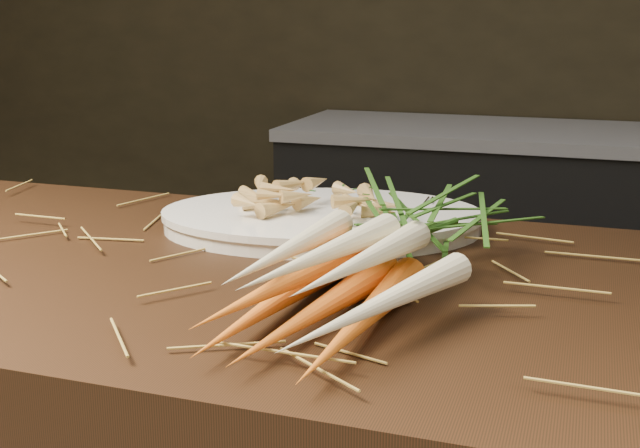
{
  "coord_description": "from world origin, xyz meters",
  "views": [
    {
      "loc": [
        0.4,
        -0.59,
        1.21
      ],
      "look_at": [
        0.1,
        0.31,
        0.96
      ],
      "focal_mm": 45.0,
      "sensor_mm": 36.0,
      "label": 1
    }
  ],
  "objects": [
    {
      "name": "roasted_veg_heap",
      "position": [
        0.04,
        0.5,
        0.95
      ],
      "size": [
        0.27,
        0.22,
        0.05
      ],
      "primitive_type": null,
      "rotation": [
        0.0,
        0.0,
        0.29
      ],
      "color": "#A67F42",
      "rests_on": "serving_platter"
    },
    {
      "name": "back_counter",
      "position": [
        0.3,
        2.18,
        0.42
      ],
      "size": [
        1.82,
        0.62,
        0.84
      ],
      "color": "black",
      "rests_on": "ground"
    },
    {
      "name": "serving_platter",
      "position": [
        0.04,
        0.5,
        0.91
      ],
      "size": [
        0.54,
        0.43,
        0.02
      ],
      "primitive_type": null,
      "rotation": [
        0.0,
        0.0,
        0.29
      ],
      "color": "white",
      "rests_on": "main_counter"
    },
    {
      "name": "straw_bedding",
      "position": [
        0.0,
        0.3,
        0.91
      ],
      "size": [
        1.4,
        0.6,
        0.02
      ],
      "primitive_type": null,
      "color": "olive",
      "rests_on": "main_counter"
    },
    {
      "name": "root_veg_bunch",
      "position": [
        0.19,
        0.29,
        0.95
      ],
      "size": [
        0.25,
        0.59,
        0.11
      ],
      "rotation": [
        0.0,
        0.0,
        -0.18
      ],
      "color": "#CA651B",
      "rests_on": "main_counter"
    },
    {
      "name": "serving_fork",
      "position": [
        0.2,
        0.53,
        0.93
      ],
      "size": [
        0.02,
        0.18,
        0.0
      ],
      "primitive_type": "cube",
      "rotation": [
        0.0,
        0.0,
        0.03
      ],
      "color": "silver",
      "rests_on": "serving_platter"
    }
  ]
}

